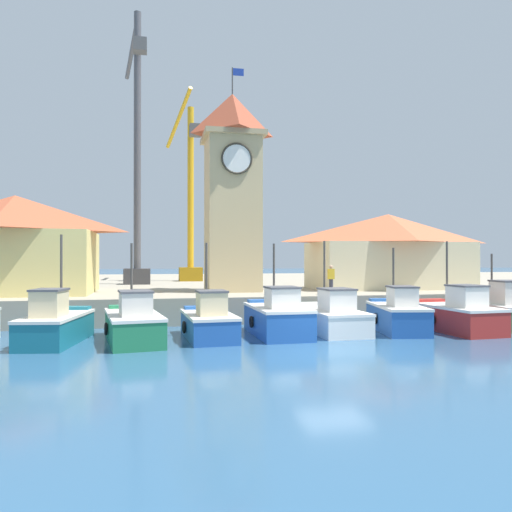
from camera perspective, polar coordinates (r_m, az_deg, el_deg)
ground_plane at (r=18.62m, az=8.79°, el=-10.67°), size 300.00×300.00×0.00m
quay_wharf at (r=45.43m, az=-3.55°, el=-3.67°), size 120.00×40.00×1.38m
fishing_boat_left_outer at (r=21.37m, az=-21.92°, el=-7.28°), size 2.48×4.70×4.34m
fishing_boat_left_inner at (r=20.89m, az=-13.85°, el=-7.50°), size 2.68×5.31×4.00m
fishing_boat_mid_left at (r=21.17m, az=-5.43°, el=-7.50°), size 2.16×4.47×4.04m
fishing_boat_center at (r=21.96m, az=2.47°, el=-7.03°), size 2.27×4.69×4.03m
fishing_boat_mid_right at (r=23.19m, az=8.45°, el=-6.90°), size 2.37×5.05×4.19m
fishing_boat_right_inner at (r=23.94m, az=15.84°, el=-6.51°), size 2.58×4.65×3.87m
fishing_boat_right_outer at (r=24.88m, az=21.87°, el=-6.27°), size 2.38×4.83×4.18m
fishing_boat_far_right at (r=27.46m, az=26.05°, el=-5.67°), size 2.49×4.87×3.60m
clock_tower at (r=30.60m, az=-2.72°, el=7.94°), size 3.62×3.62×13.61m
warehouse_left at (r=31.04m, az=-25.85°, el=1.32°), size 8.85×6.57×5.52m
warehouse_right at (r=34.12m, az=14.88°, el=0.63°), size 10.43×5.50×4.91m
port_crane_near at (r=40.39m, az=-13.43°, el=8.78°), size 2.30×8.08×21.19m
port_crane_far at (r=44.93m, az=-7.57°, el=4.94°), size 3.02×8.43×17.34m
dock_worker_near_tower at (r=27.56m, az=8.57°, el=-2.64°), size 0.34×0.22×1.62m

